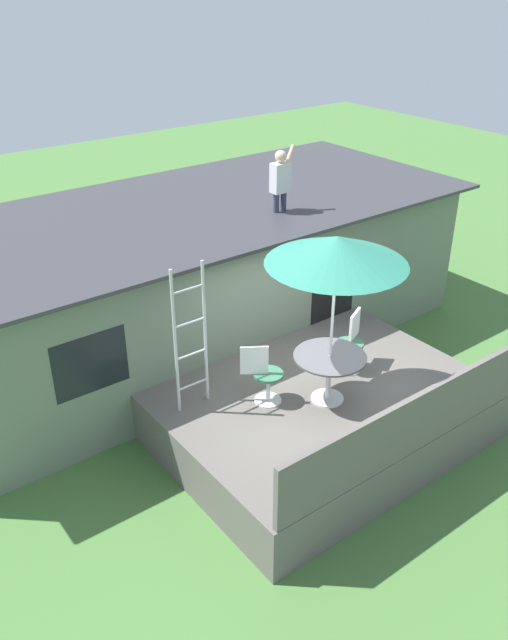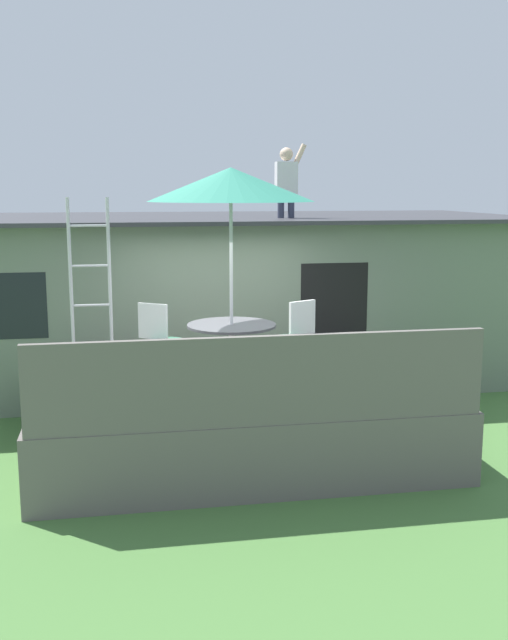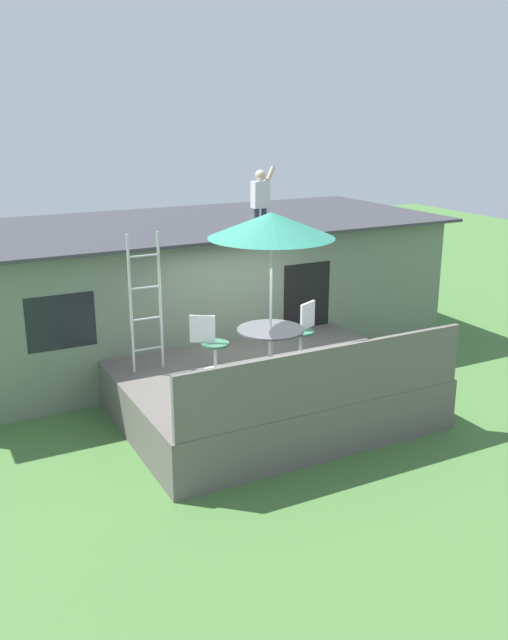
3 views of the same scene
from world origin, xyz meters
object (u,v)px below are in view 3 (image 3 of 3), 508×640
step_ladder (146,303)px  patio_chair_left (211,344)px  person_figure (261,194)px  patio_chair_right (303,331)px  patio_table (271,339)px  patio_umbrella (271,225)px

step_ladder → patio_chair_left: size_ratio=2.39×
person_figure → patio_chair_right: size_ratio=1.21×
patio_table → patio_umbrella: 1.76m
person_figure → patio_chair_left: bearing=-133.3°
patio_table → step_ladder: size_ratio=0.47×
patio_chair_right → patio_umbrella: bearing=-0.0°
patio_umbrella → patio_chair_left: size_ratio=2.76×
person_figure → step_ladder: bearing=-150.4°
step_ladder → patio_chair_right: (2.49, -0.64, -0.64)m
patio_umbrella → step_ladder: size_ratio=1.15×
step_ladder → person_figure: person_figure is taller
patio_table → patio_chair_left: (-0.78, 0.54, -0.13)m
step_ladder → person_figure: size_ratio=1.98×
patio_table → patio_chair_right: 0.97m
patio_umbrella → step_ladder: patio_umbrella is taller
step_ladder → patio_chair_right: bearing=-14.3°
patio_chair_left → step_ladder: bearing=-177.4°
patio_table → person_figure: 3.54m
patio_chair_left → patio_chair_right: (1.64, -0.11, 0.00)m
patio_table → patio_chair_left: patio_chair_left is taller
patio_umbrella → patio_table: bearing=-63.4°
step_ladder → person_figure: 3.61m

